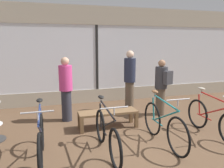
{
  "coord_description": "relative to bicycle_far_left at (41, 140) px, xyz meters",
  "views": [
    {
      "loc": [
        -1.59,
        -3.74,
        2.01
      ],
      "look_at": [
        0.0,
        1.66,
        0.95
      ],
      "focal_mm": 35.0,
      "sensor_mm": 36.0,
      "label": 1
    }
  ],
  "objects": [
    {
      "name": "ground_plane",
      "position": [
        1.77,
        0.1,
        -0.39
      ],
      "size": [
        24.0,
        24.0,
        0.0
      ],
      "primitive_type": "plane",
      "color": "brown"
    },
    {
      "name": "shop_back_wall",
      "position": [
        1.77,
        3.59,
        1.24
      ],
      "size": [
        12.0,
        0.08,
        3.2
      ],
      "color": "#B2A893",
      "rests_on": "ground_plane"
    },
    {
      "name": "bicycle_far_left",
      "position": [
        0.0,
        0.0,
        0.0
      ],
      "size": [
        0.46,
        1.71,
        1.04
      ],
      "color": "black",
      "rests_on": "ground_plane"
    },
    {
      "name": "bicycle_left",
      "position": [
        1.14,
        -0.02,
        -0.02
      ],
      "size": [
        0.46,
        1.71,
        1.02
      ],
      "color": "black",
      "rests_on": "ground_plane"
    },
    {
      "name": "bicycle_right",
      "position": [
        2.33,
        0.03,
        0.01
      ],
      "size": [
        0.46,
        1.73,
        1.05
      ],
      "color": "black",
      "rests_on": "ground_plane"
    },
    {
      "name": "bicycle_far_right",
      "position": [
        3.55,
        0.07,
        -0.01
      ],
      "size": [
        0.46,
        1.72,
        1.03
      ],
      "color": "black",
      "rests_on": "ground_plane"
    },
    {
      "name": "display_bench",
      "position": [
        1.5,
        1.17,
        -0.05
      ],
      "size": [
        1.4,
        0.44,
        0.41
      ],
      "color": "brown",
      "rests_on": "ground_plane"
    },
    {
      "name": "customer_near_rack",
      "position": [
        0.59,
        1.96,
        0.48
      ],
      "size": [
        0.44,
        0.44,
        1.66
      ],
      "color": "#2D2D38",
      "rests_on": "ground_plane"
    },
    {
      "name": "customer_by_window",
      "position": [
        2.48,
        2.33,
        0.56
      ],
      "size": [
        0.42,
        0.42,
        1.8
      ],
      "color": "brown",
      "rests_on": "ground_plane"
    },
    {
      "name": "customer_mid_floor",
      "position": [
        3.19,
        1.7,
        0.44
      ],
      "size": [
        0.43,
        0.55,
        1.56
      ],
      "color": "brown",
      "rests_on": "ground_plane"
    }
  ]
}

